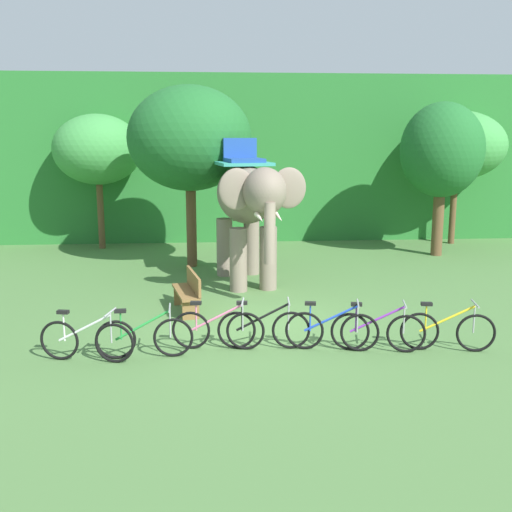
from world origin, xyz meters
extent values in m
plane|color=#4C753D|center=(0.00, 0.00, 0.00)|extent=(80.00, 80.00, 0.00)
cube|color=#28702D|center=(0.00, 13.16, 2.99)|extent=(36.00, 6.00, 5.98)
cylinder|color=brown|center=(-4.66, 9.29, 1.16)|extent=(0.22, 0.22, 2.32)
ellipsoid|color=#3D8E42|center=(-4.66, 9.29, 3.37)|extent=(2.96, 2.96, 2.35)
cylinder|color=brown|center=(-1.49, 6.11, 1.20)|extent=(0.30, 0.30, 2.41)
ellipsoid|color=#1E6028|center=(-1.49, 6.11, 3.76)|extent=(3.57, 3.57, 3.01)
cylinder|color=brown|center=(6.41, 7.17, 1.02)|extent=(0.36, 0.36, 2.04)
ellipsoid|color=#1E6028|center=(6.41, 7.17, 3.39)|extent=(2.62, 2.62, 2.99)
cylinder|color=brown|center=(7.75, 9.25, 1.20)|extent=(0.22, 0.22, 2.41)
ellipsoid|color=#3D8E42|center=(7.75, 9.25, 3.49)|extent=(3.37, 3.37, 2.40)
ellipsoid|color=gray|center=(-0.03, 3.99, 2.35)|extent=(1.86, 3.09, 1.50)
cylinder|color=gray|center=(0.50, 3.17, 0.80)|extent=(0.44, 0.44, 1.60)
cylinder|color=gray|center=(-0.26, 3.04, 0.80)|extent=(0.44, 0.44, 1.60)
cylinder|color=gray|center=(0.21, 4.94, 0.80)|extent=(0.44, 0.44, 1.60)
cylinder|color=gray|center=(-0.55, 4.82, 0.80)|extent=(0.44, 0.44, 1.60)
ellipsoid|color=gray|center=(0.30, 2.02, 2.60)|extent=(1.17, 1.25, 1.10)
ellipsoid|color=gray|center=(0.89, 2.27, 2.65)|extent=(0.85, 0.30, 0.96)
ellipsoid|color=gray|center=(-0.34, 2.07, 2.65)|extent=(0.85, 0.30, 0.96)
cylinder|color=gray|center=(0.37, 1.58, 1.70)|extent=(0.26, 0.26, 1.40)
cone|color=beige|center=(0.58, 1.66, 2.05)|extent=(0.21, 0.57, 0.21)
cone|color=beige|center=(0.15, 1.59, 2.05)|extent=(0.21, 0.57, 0.21)
cube|color=teal|center=(-0.04, 4.09, 3.13)|extent=(1.53, 1.50, 0.08)
cube|color=#1E4799|center=(-0.04, 4.09, 3.22)|extent=(1.07, 1.23, 0.10)
cube|color=#1E4799|center=(-0.12, 4.59, 3.50)|extent=(0.90, 0.25, 0.56)
cylinder|color=gray|center=(-0.26, 5.39, 1.90)|extent=(0.08, 0.08, 0.90)
torus|color=black|center=(-3.62, -1.50, 0.36)|extent=(0.70, 0.20, 0.71)
torus|color=black|center=(-2.64, -1.72, 0.36)|extent=(0.70, 0.20, 0.71)
cylinder|color=silver|center=(-3.16, -1.61, 0.60)|extent=(0.96, 0.25, 0.54)
cylinder|color=silver|center=(-3.52, -1.53, 0.61)|extent=(0.03, 0.03, 0.52)
cube|color=black|center=(-3.52, -1.53, 0.88)|extent=(0.22, 0.14, 0.06)
cylinder|color=#9E9EA3|center=(-2.69, -1.71, 0.64)|extent=(0.03, 0.03, 0.55)
cylinder|color=#9E9EA3|center=(-2.69, -1.71, 0.91)|extent=(0.14, 0.51, 0.03)
torus|color=black|center=(-2.65, -1.54, 0.36)|extent=(0.71, 0.08, 0.71)
torus|color=black|center=(-1.65, -1.51, 0.36)|extent=(0.71, 0.08, 0.71)
cylinder|color=green|center=(-2.17, -1.53, 0.60)|extent=(0.97, 0.08, 0.54)
cylinder|color=green|center=(-2.55, -1.54, 0.61)|extent=(0.03, 0.03, 0.52)
cube|color=black|center=(-2.55, -1.54, 0.88)|extent=(0.20, 0.11, 0.06)
cylinder|color=#9E9EA3|center=(-1.70, -1.51, 0.64)|extent=(0.03, 0.03, 0.55)
cylinder|color=#9E9EA3|center=(-1.70, -1.51, 0.91)|extent=(0.05, 0.52, 0.03)
torus|color=black|center=(-1.35, -1.12, 0.36)|extent=(0.71, 0.14, 0.71)
torus|color=black|center=(-0.35, -1.24, 0.36)|extent=(0.71, 0.14, 0.71)
cylinder|color=pink|center=(-0.87, -1.18, 0.60)|extent=(0.97, 0.16, 0.54)
cylinder|color=pink|center=(-1.25, -1.13, 0.61)|extent=(0.03, 0.03, 0.52)
cube|color=black|center=(-1.25, -1.13, 0.88)|extent=(0.21, 0.12, 0.06)
cylinder|color=#9E9EA3|center=(-0.40, -1.24, 0.64)|extent=(0.03, 0.03, 0.55)
cylinder|color=#9E9EA3|center=(-0.40, -1.24, 0.91)|extent=(0.10, 0.52, 0.03)
torus|color=black|center=(-0.51, -1.18, 0.36)|extent=(0.71, 0.10, 0.71)
torus|color=black|center=(0.48, -1.26, 0.36)|extent=(0.71, 0.10, 0.71)
cylinder|color=black|center=(-0.04, -1.22, 0.60)|extent=(0.97, 0.12, 0.54)
cylinder|color=black|center=(-0.41, -1.19, 0.61)|extent=(0.03, 0.03, 0.52)
cube|color=black|center=(-0.41, -1.19, 0.88)|extent=(0.21, 0.11, 0.06)
cylinder|color=#9E9EA3|center=(0.43, -1.26, 0.64)|extent=(0.03, 0.03, 0.55)
cylinder|color=#9E9EA3|center=(0.43, -1.26, 0.91)|extent=(0.07, 0.52, 0.03)
torus|color=black|center=(0.73, -1.31, 0.36)|extent=(0.71, 0.18, 0.71)
torus|color=black|center=(1.71, -1.50, 0.36)|extent=(0.71, 0.18, 0.71)
cylinder|color=blue|center=(1.19, -1.40, 0.60)|extent=(0.96, 0.23, 0.54)
cylinder|color=blue|center=(0.82, -1.33, 0.61)|extent=(0.03, 0.03, 0.52)
cube|color=black|center=(0.82, -1.33, 0.88)|extent=(0.22, 0.14, 0.06)
cylinder|color=#9E9EA3|center=(1.66, -1.49, 0.64)|extent=(0.03, 0.03, 0.55)
cylinder|color=#9E9EA3|center=(1.66, -1.49, 0.91)|extent=(0.13, 0.52, 0.03)
torus|color=black|center=(1.55, -1.43, 0.36)|extent=(0.71, 0.19, 0.71)
torus|color=black|center=(2.53, -1.63, 0.36)|extent=(0.71, 0.19, 0.71)
cylinder|color=purple|center=(2.01, -1.52, 0.60)|extent=(0.96, 0.24, 0.54)
cylinder|color=purple|center=(1.64, -1.45, 0.61)|extent=(0.03, 0.03, 0.52)
cube|color=black|center=(1.64, -1.45, 0.88)|extent=(0.22, 0.14, 0.06)
cylinder|color=#9E9EA3|center=(2.48, -1.62, 0.64)|extent=(0.03, 0.03, 0.55)
cylinder|color=#9E9EA3|center=(2.48, -1.62, 0.91)|extent=(0.13, 0.52, 0.03)
torus|color=black|center=(2.81, -1.51, 0.36)|extent=(0.71, 0.17, 0.71)
torus|color=black|center=(3.80, -1.69, 0.36)|extent=(0.71, 0.17, 0.71)
cylinder|color=yellow|center=(3.28, -1.60, 0.60)|extent=(0.96, 0.21, 0.54)
cylinder|color=yellow|center=(2.91, -1.53, 0.61)|extent=(0.03, 0.03, 0.52)
cube|color=black|center=(2.91, -1.53, 0.88)|extent=(0.21, 0.13, 0.06)
cylinder|color=#9E9EA3|center=(3.75, -1.68, 0.64)|extent=(0.03, 0.03, 0.55)
cylinder|color=#9E9EA3|center=(3.75, -1.68, 0.91)|extent=(0.12, 0.52, 0.03)
cube|color=brown|center=(-1.52, 1.30, 0.45)|extent=(0.68, 1.55, 0.06)
cube|color=brown|center=(-1.34, 1.34, 0.69)|extent=(0.35, 1.48, 0.40)
cube|color=brown|center=(-1.40, 0.71, 0.23)|extent=(0.37, 0.15, 0.45)
cube|color=brown|center=(-1.63, 1.89, 0.23)|extent=(0.37, 0.15, 0.45)
camera|label=1|loc=(-1.01, -11.91, 3.89)|focal=42.98mm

